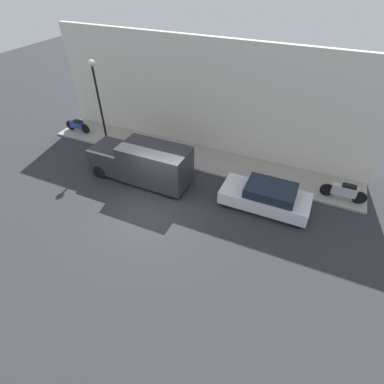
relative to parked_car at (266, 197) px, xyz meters
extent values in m
plane|color=#2D2D33|center=(-2.41, 4.83, -0.62)|extent=(60.00, 60.00, 0.00)
cube|color=gray|center=(2.59, 4.83, -0.56)|extent=(2.46, 18.57, 0.11)
cube|color=silver|center=(3.98, 4.83, 2.51)|extent=(0.30, 18.57, 6.25)
cube|color=silver|center=(0.00, 0.05, -0.12)|extent=(1.77, 4.07, 0.63)
cube|color=#192333|center=(0.00, -0.15, 0.42)|extent=(1.56, 2.24, 0.45)
cylinder|color=black|center=(-0.77, 1.60, -0.29)|extent=(0.20, 0.66, 0.66)
cylinder|color=black|center=(0.77, 1.60, -0.29)|extent=(0.20, 0.66, 0.66)
cylinder|color=black|center=(-0.77, -1.50, -0.29)|extent=(0.20, 0.66, 0.66)
cylinder|color=black|center=(0.77, -1.50, -0.29)|extent=(0.20, 0.66, 0.66)
cube|color=#2D2D33|center=(-0.46, 5.60, 0.53)|extent=(1.84, 3.46, 1.90)
cube|color=#2D2D33|center=(-0.46, 8.26, 0.25)|extent=(1.75, 1.86, 1.33)
cube|color=#192333|center=(-0.46, 8.54, 0.62)|extent=(1.56, 1.02, 0.53)
cylinder|color=black|center=(-1.25, 8.58, -0.26)|extent=(0.22, 0.72, 0.72)
cylinder|color=black|center=(0.33, 8.58, -0.26)|extent=(0.22, 0.72, 0.72)
cylinder|color=black|center=(-1.25, 4.48, -0.26)|extent=(0.22, 0.72, 0.72)
cylinder|color=black|center=(0.33, 4.48, -0.26)|extent=(0.22, 0.72, 0.72)
cube|color=#B7B7BF|center=(1.94, -3.28, 0.02)|extent=(0.30, 1.12, 0.50)
cube|color=black|center=(1.94, -3.43, 0.33)|extent=(0.27, 0.61, 0.12)
cylinder|color=black|center=(1.94, -2.55, -0.18)|extent=(0.10, 0.65, 0.65)
cylinder|color=black|center=(1.94, -4.00, -0.18)|extent=(0.10, 0.65, 0.65)
cube|color=#B21E1E|center=(1.80, 7.02, 0.01)|extent=(0.30, 1.01, 0.46)
cube|color=black|center=(1.80, 6.88, 0.30)|extent=(0.27, 0.55, 0.12)
cylinder|color=black|center=(1.80, 7.64, -0.17)|extent=(0.10, 0.67, 0.67)
cylinder|color=black|center=(1.80, 6.40, -0.17)|extent=(0.10, 0.67, 0.67)
cube|color=navy|center=(2.21, 13.04, -0.03)|extent=(0.30, 0.99, 0.41)
cube|color=black|center=(2.21, 12.91, 0.23)|extent=(0.27, 0.54, 0.12)
cylinder|color=black|center=(2.21, 13.65, -0.19)|extent=(0.10, 0.63, 0.63)
cylinder|color=black|center=(2.21, 12.43, -0.19)|extent=(0.10, 0.63, 0.63)
cylinder|color=black|center=(1.75, 10.38, 1.83)|extent=(0.12, 0.12, 4.67)
sphere|color=silver|center=(1.75, 10.38, 4.27)|extent=(0.36, 0.36, 0.36)
camera|label=1|loc=(-11.11, -1.22, 8.93)|focal=28.00mm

